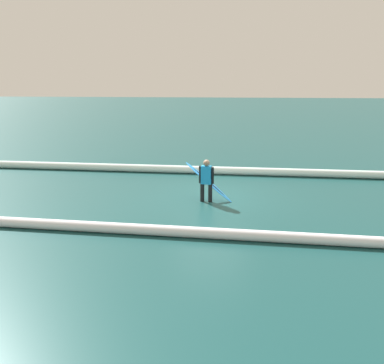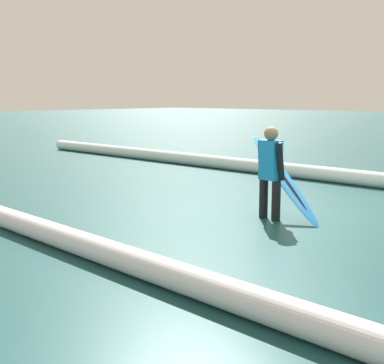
% 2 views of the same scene
% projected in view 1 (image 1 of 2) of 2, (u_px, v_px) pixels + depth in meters
% --- Properties ---
extents(ground_plane, '(128.16, 128.16, 0.00)m').
position_uv_depth(ground_plane, '(211.00, 197.00, 14.77)').
color(ground_plane, '#164344').
extents(surfer, '(0.51, 0.28, 1.46)m').
position_uv_depth(surfer, '(206.00, 179.00, 14.01)').
color(surfer, black).
rests_on(surfer, ground_plane).
extents(surfboard, '(1.75, 0.90, 1.27)m').
position_uv_depth(surfboard, '(209.00, 182.00, 14.34)').
color(surfboard, '#268CE5').
rests_on(surfboard, ground_plane).
extents(wave_crest_foreground, '(22.30, 1.31, 0.34)m').
position_uv_depth(wave_crest_foreground, '(184.00, 169.00, 18.24)').
color(wave_crest_foreground, white).
rests_on(wave_crest_foreground, ground_plane).
extents(wave_crest_midground, '(18.72, 1.52, 0.30)m').
position_uv_depth(wave_crest_midground, '(303.00, 238.00, 10.66)').
color(wave_crest_midground, white).
rests_on(wave_crest_midground, ground_plane).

